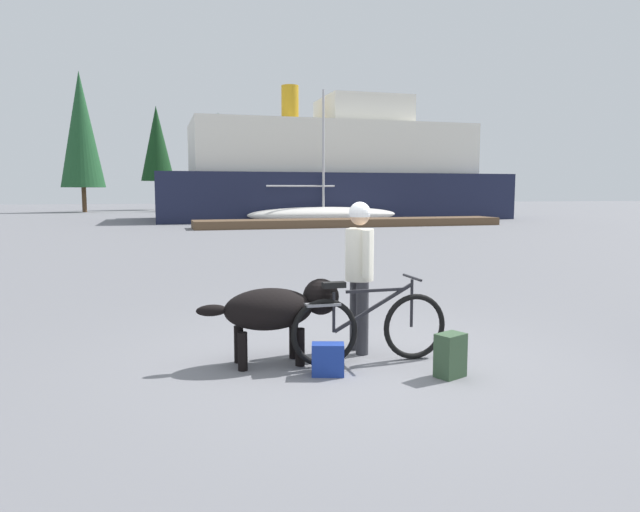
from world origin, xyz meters
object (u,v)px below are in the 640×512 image
(handbag_pannier, at_px, (328,359))
(ferry_boat, at_px, (331,173))
(backpack, at_px, (450,355))
(dog, at_px, (279,309))
(sailboat_moored, at_px, (323,214))
(person_cyclist, at_px, (359,262))
(bicycle, at_px, (369,327))

(handbag_pannier, xyz_separation_m, ferry_boat, (9.68, 31.49, 2.81))
(backpack, bearing_deg, ferry_boat, 75.01)
(dog, distance_m, sailboat_moored, 27.58)
(ferry_boat, height_order, sailboat_moored, ferry_boat)
(person_cyclist, relative_size, ferry_boat, 0.08)
(bicycle, bearing_deg, backpack, -47.52)
(backpack, xyz_separation_m, handbag_pannier, (-1.15, 0.37, -0.06))
(ferry_boat, bearing_deg, dog, -108.01)
(handbag_pannier, distance_m, sailboat_moored, 27.98)
(bicycle, relative_size, dog, 1.15)
(ferry_boat, xyz_separation_m, sailboat_moored, (-1.90, -4.62, -2.49))
(handbag_pannier, xyz_separation_m, sailboat_moored, (7.78, 26.87, 0.32))
(bicycle, height_order, backpack, bicycle)
(person_cyclist, height_order, dog, person_cyclist)
(dog, xyz_separation_m, sailboat_moored, (8.16, 26.34, -0.11))
(person_cyclist, bearing_deg, handbag_pannier, -129.06)
(person_cyclist, relative_size, sailboat_moored, 0.19)
(bicycle, relative_size, sailboat_moored, 0.20)
(dog, bearing_deg, sailboat_moored, 72.78)
(person_cyclist, height_order, handbag_pannier, person_cyclist)
(person_cyclist, height_order, backpack, person_cyclist)
(dog, xyz_separation_m, backpack, (1.53, -0.91, -0.37))
(sailboat_moored, bearing_deg, bicycle, -105.22)
(person_cyclist, xyz_separation_m, dog, (-0.97, -0.19, -0.43))
(person_cyclist, distance_m, backpack, 1.47)
(person_cyclist, xyz_separation_m, sailboat_moored, (7.19, 26.15, -0.55))
(backpack, bearing_deg, sailboat_moored, 76.32)
(backpack, distance_m, handbag_pannier, 1.21)
(bicycle, relative_size, backpack, 4.00)
(sailboat_moored, bearing_deg, backpack, -103.68)
(bicycle, height_order, dog, bicycle)
(person_cyclist, height_order, sailboat_moored, sailboat_moored)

